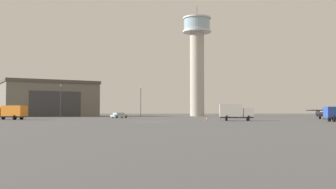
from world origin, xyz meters
The scene contains 10 objects.
ground_plane centered at (0.00, 0.00, 0.00)m, with size 400.00×400.00×0.00m, color #545456.
control_tower centered at (12.97, 69.93, 21.26)m, with size 9.86×9.86×38.46m.
hangar centered at (-38.11, 67.33, 5.90)m, with size 37.14×34.35×11.77m.
airplane_black centered at (37.75, 19.30, 1.39)m, with size 9.89×7.83×2.98m.
truck_box_white centered at (15.17, 6.00, 1.67)m, with size 6.22×3.43×3.06m.
truck_box_orange centered at (-29.53, 14.38, 1.64)m, with size 7.47×4.51×2.91m.
car_silver centered at (-9.63, 34.00, 0.74)m, with size 4.42×4.36×1.37m.
light_post_east centered at (-28.47, 47.99, 5.57)m, with size 0.44×0.44×9.45m.
light_post_north centered at (-5.30, 50.72, 5.31)m, with size 0.44×0.44×8.94m.
traffic_cone_near_left centered at (10.51, 10.95, 0.30)m, with size 0.36×0.36×0.61m.
Camera 1 is at (2.84, -66.21, 1.80)m, focal length 42.01 mm.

